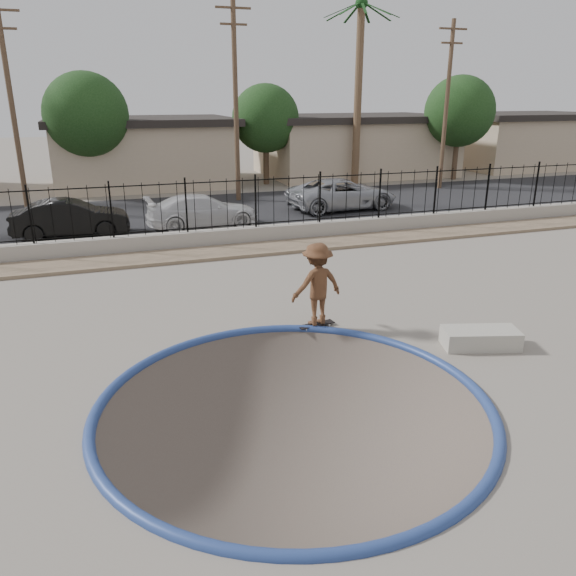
# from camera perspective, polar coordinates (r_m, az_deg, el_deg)

# --- Properties ---
(ground) EXTENTS (120.00, 120.00, 2.20)m
(ground) POSITION_cam_1_polar(r_m,az_deg,el_deg) (22.24, -10.60, 2.32)
(ground) COLOR slate
(ground) RESTS_ON ground
(bowl_pit) EXTENTS (6.84, 6.84, 1.80)m
(bowl_pit) POSITION_cam_1_polar(r_m,az_deg,el_deg) (10.07, 0.59, -11.89)
(bowl_pit) COLOR #4A3E39
(bowl_pit) RESTS_ON ground
(coping_ring) EXTENTS (7.04, 7.04, 0.20)m
(coping_ring) POSITION_cam_1_polar(r_m,az_deg,el_deg) (10.07, 0.59, -11.89)
(coping_ring) COLOR navy
(coping_ring) RESTS_ON ground
(rock_strip) EXTENTS (42.00, 1.60, 0.11)m
(rock_strip) POSITION_cam_1_polar(r_m,az_deg,el_deg) (19.26, -9.53, 3.36)
(rock_strip) COLOR #967F62
(rock_strip) RESTS_ON ground
(retaining_wall) EXTENTS (42.00, 0.45, 0.60)m
(retaining_wall) POSITION_cam_1_polar(r_m,az_deg,el_deg) (20.25, -10.10, 4.82)
(retaining_wall) COLOR #A29A8E
(retaining_wall) RESTS_ON ground
(fence) EXTENTS (40.00, 0.04, 1.80)m
(fence) POSITION_cam_1_polar(r_m,az_deg,el_deg) (19.99, -10.30, 8.15)
(fence) COLOR black
(fence) RESTS_ON retaining_wall
(street) EXTENTS (90.00, 8.00, 0.04)m
(street) POSITION_cam_1_polar(r_m,az_deg,el_deg) (26.80, -12.38, 7.51)
(street) COLOR black
(street) RESTS_ON ground
(house_center) EXTENTS (10.60, 8.60, 3.90)m
(house_center) POSITION_cam_1_polar(r_m,az_deg,el_deg) (35.90, -14.52, 13.35)
(house_center) COLOR tan
(house_center) RESTS_ON ground
(house_east) EXTENTS (12.60, 8.60, 3.90)m
(house_east) POSITION_cam_1_polar(r_m,az_deg,el_deg) (39.57, 6.73, 14.28)
(house_east) COLOR tan
(house_east) RESTS_ON ground
(house_east_far) EXTENTS (11.60, 8.60, 3.90)m
(house_east_far) POSITION_cam_1_polar(r_m,az_deg,el_deg) (47.26, 22.74, 13.75)
(house_east_far) COLOR tan
(house_east_far) RESTS_ON ground
(palm_right) EXTENTS (2.30, 2.30, 10.30)m
(palm_right) POSITION_cam_1_polar(r_m,az_deg,el_deg) (34.58, 7.29, 22.48)
(palm_right) COLOR brown
(palm_right) RESTS_ON ground
(utility_pole_left) EXTENTS (1.70, 0.24, 9.00)m
(utility_pole_left) POSITION_cam_1_polar(r_m,az_deg,el_deg) (28.32, -26.24, 16.24)
(utility_pole_left) COLOR #473323
(utility_pole_left) RESTS_ON ground
(utility_pole_mid) EXTENTS (1.70, 0.24, 9.50)m
(utility_pole_mid) POSITION_cam_1_polar(r_m,az_deg,el_deg) (28.97, -5.34, 18.53)
(utility_pole_mid) COLOR #473323
(utility_pole_mid) RESTS_ON ground
(utility_pole_right) EXTENTS (1.70, 0.24, 9.00)m
(utility_pole_right) POSITION_cam_1_polar(r_m,az_deg,el_deg) (33.89, 15.82, 17.57)
(utility_pole_right) COLOR #473323
(utility_pole_right) RESTS_ON ground
(street_tree_left) EXTENTS (4.32, 4.32, 6.36)m
(street_tree_left) POSITION_cam_1_polar(r_m,az_deg,el_deg) (32.16, -19.82, 16.22)
(street_tree_left) COLOR #473323
(street_tree_left) RESTS_ON ground
(street_tree_mid) EXTENTS (3.96, 3.96, 5.83)m
(street_tree_mid) POSITION_cam_1_polar(r_m,az_deg,el_deg) (34.61, -2.29, 16.82)
(street_tree_mid) COLOR #473323
(street_tree_mid) RESTS_ON ground
(street_tree_right) EXTENTS (4.32, 4.32, 6.36)m
(street_tree_right) POSITION_cam_1_polar(r_m,az_deg,el_deg) (38.07, 17.04, 16.78)
(street_tree_right) COLOR #473323
(street_tree_right) RESTS_ON ground
(skater) EXTENTS (1.34, 0.89, 1.93)m
(skater) POSITION_cam_1_polar(r_m,az_deg,el_deg) (12.90, 2.96, -0.02)
(skater) COLOR brown
(skater) RESTS_ON ground
(skateboard) EXTENTS (0.93, 0.37, 0.08)m
(skateboard) POSITION_cam_1_polar(r_m,az_deg,el_deg) (13.22, 2.89, -3.72)
(skateboard) COLOR black
(skateboard) RESTS_ON ground
(concrete_ledge) EXTENTS (1.73, 1.13, 0.40)m
(concrete_ledge) POSITION_cam_1_polar(r_m,az_deg,el_deg) (12.85, 18.96, -4.84)
(concrete_ledge) COLOR #A9A496
(concrete_ledge) RESTS_ON ground
(car_b) EXTENTS (4.29, 1.57, 1.40)m
(car_b) POSITION_cam_1_polar(r_m,az_deg,el_deg) (23.00, -21.20, 6.64)
(car_b) COLOR black
(car_b) RESTS_ON street
(car_c) EXTENTS (4.61, 2.05, 1.31)m
(car_c) POSITION_cam_1_polar(r_m,az_deg,el_deg) (23.32, -8.69, 7.75)
(car_c) COLOR silver
(car_c) RESTS_ON street
(car_d) EXTENTS (5.38, 2.82, 1.45)m
(car_d) POSITION_cam_1_polar(r_m,az_deg,el_deg) (26.86, 5.55, 9.50)
(car_d) COLOR #9EA1A7
(car_d) RESTS_ON street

